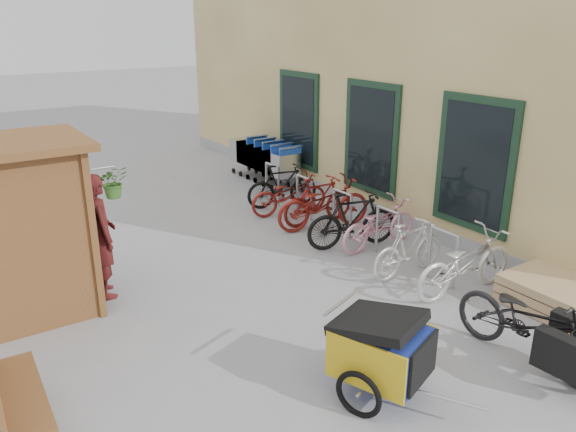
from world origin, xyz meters
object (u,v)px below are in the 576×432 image
child_trailer (381,348)px  bike_1 (409,248)px  bike_6 (289,194)px  pallet_stack (552,294)px  bike_7 (282,186)px  cargo_bike (534,325)px  bike_4 (323,204)px  bike_5 (319,200)px  bike_0 (465,263)px  shopping_carts (263,156)px  bench (11,393)px  bike_3 (352,220)px  person_kiosk (100,236)px  bike_2 (379,224)px

child_trailer → bike_1: bearing=19.0°
bike_1 → bike_6: bike_1 is taller
pallet_stack → bike_7: 5.88m
cargo_bike → child_trailer: bearing=159.8°
bike_4 → bike_6: 1.05m
bike_4 → bike_7: 1.53m
pallet_stack → bike_5: 4.62m
pallet_stack → child_trailer: child_trailer is taller
cargo_bike → bike_0: bearing=61.2°
pallet_stack → bike_6: 5.41m
child_trailer → shopping_carts: bearing=46.7°
pallet_stack → bike_4: 4.37m
shopping_carts → bike_0: (-0.67, -6.73, -0.17)m
bench → cargo_bike: bearing=-20.0°
shopping_carts → bike_4: size_ratio=1.30×
bench → cargo_bike: 5.60m
cargo_bike → bench: bearing=155.5°
bike_5 → bike_7: (-0.02, 1.27, -0.01)m
bike_0 → bike_4: bike_4 is taller
bike_0 → bike_7: bearing=3.7°
bench → shopping_carts: 9.18m
bike_3 → bike_7: bearing=10.0°
person_kiosk → bench: bearing=148.1°
bike_3 → bike_7: bike_3 is taller
bench → person_kiosk: person_kiosk is taller
cargo_bike → bike_1: size_ratio=1.32×
shopping_carts → child_trailer: size_ratio=1.44×
bike_3 → bike_1: bearing=-165.1°
bench → bike_1: bench is taller
bike_2 → bike_4: bike_4 is taller
bike_3 → bike_5: bike_3 is taller
bike_1 → bike_7: size_ratio=0.95×
bike_6 → bike_7: size_ratio=1.05×
bike_7 → bike_0: bearing=-165.8°
bike_6 → pallet_stack: bearing=-159.8°
shopping_carts → bike_1: 5.90m
shopping_carts → bike_2: shopping_carts is taller
person_kiosk → shopping_carts: bearing=-51.2°
shopping_carts → bike_4: (-0.75, -3.43, -0.15)m
bench → bike_1: (5.78, 0.47, -0.02)m
shopping_carts → cargo_bike: 8.49m
shopping_carts → bike_0: bearing=-95.7°
pallet_stack → child_trailer: (-3.30, -0.07, 0.34)m
cargo_bike → bike_7: (0.78, 6.47, -0.03)m
child_trailer → person_kiosk: 4.33m
bike_1 → cargo_bike: bearing=167.1°
bike_5 → shopping_carts: bearing=-9.4°
bike_6 → bike_2: bearing=-161.0°
shopping_carts → bike_0: shopping_carts is taller
pallet_stack → bike_1: size_ratio=0.81×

